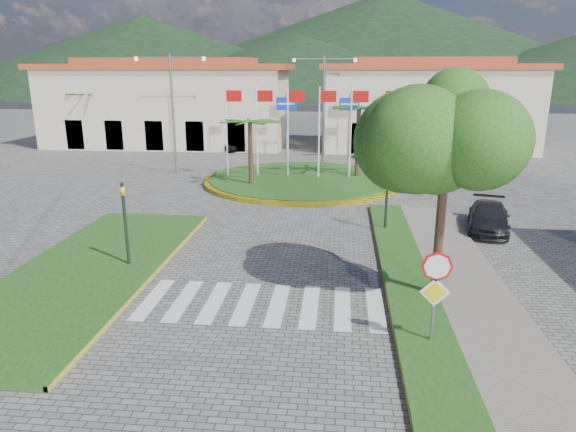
# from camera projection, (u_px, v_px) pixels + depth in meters

# --- Properties ---
(ground) EXTENTS (160.00, 160.00, 0.00)m
(ground) POSITION_uv_depth(u_px,v_px,m) (232.00, 378.00, 12.11)
(ground) COLOR #5A5855
(ground) RESTS_ON ground
(sidewalk_right) EXTENTS (4.00, 28.00, 0.15)m
(sidewalk_right) POSITION_uv_depth(u_px,v_px,m) (473.00, 345.00, 13.41)
(sidewalk_right) COLOR gray
(sidewalk_right) RESTS_ON ground
(verge_right) EXTENTS (1.60, 28.00, 0.18)m
(verge_right) POSITION_uv_depth(u_px,v_px,m) (426.00, 342.00, 13.53)
(verge_right) COLOR #1A4B15
(verge_right) RESTS_ON ground
(median_left) EXTENTS (5.00, 14.00, 0.18)m
(median_left) POSITION_uv_depth(u_px,v_px,m) (89.00, 269.00, 18.47)
(median_left) COLOR #1A4B15
(median_left) RESTS_ON ground
(crosswalk) EXTENTS (8.00, 3.00, 0.01)m
(crosswalk) POSITION_uv_depth(u_px,v_px,m) (259.00, 304.00, 15.94)
(crosswalk) COLOR silver
(crosswalk) RESTS_ON ground
(roundabout_island) EXTENTS (12.70, 12.70, 6.00)m
(roundabout_island) POSITION_uv_depth(u_px,v_px,m) (302.00, 180.00, 33.10)
(roundabout_island) COLOR yellow
(roundabout_island) RESTS_ON ground
(stop_sign) EXTENTS (0.80, 0.11, 2.65)m
(stop_sign) POSITION_uv_depth(u_px,v_px,m) (436.00, 283.00, 13.01)
(stop_sign) COLOR slate
(stop_sign) RESTS_ON ground
(deciduous_tree) EXTENTS (3.60, 3.60, 6.80)m
(deciduous_tree) POSITION_uv_depth(u_px,v_px,m) (448.00, 135.00, 14.93)
(deciduous_tree) COLOR black
(deciduous_tree) RESTS_ON ground
(traffic_light_left) EXTENTS (0.15, 0.18, 3.20)m
(traffic_light_left) POSITION_uv_depth(u_px,v_px,m) (125.00, 217.00, 18.31)
(traffic_light_left) COLOR black
(traffic_light_left) RESTS_ON ground
(traffic_light_right) EXTENTS (0.15, 0.18, 3.20)m
(traffic_light_right) POSITION_uv_depth(u_px,v_px,m) (387.00, 189.00, 22.61)
(traffic_light_right) COLOR black
(traffic_light_right) RESTS_ON ground
(traffic_light_far) EXTENTS (0.18, 0.15, 3.20)m
(traffic_light_far) POSITION_uv_depth(u_px,v_px,m) (422.00, 145.00, 35.66)
(traffic_light_far) COLOR black
(traffic_light_far) RESTS_ON ground
(direction_sign_west) EXTENTS (1.60, 0.14, 5.20)m
(direction_sign_west) POSITION_uv_depth(u_px,v_px,m) (286.00, 115.00, 40.96)
(direction_sign_west) COLOR slate
(direction_sign_west) RESTS_ON ground
(direction_sign_east) EXTENTS (1.60, 0.14, 5.20)m
(direction_sign_east) POSITION_uv_depth(u_px,v_px,m) (349.00, 115.00, 40.47)
(direction_sign_east) COLOR slate
(direction_sign_east) RESTS_ON ground
(street_lamp_centre) EXTENTS (4.80, 0.16, 8.00)m
(street_lamp_centre) POSITION_uv_depth(u_px,v_px,m) (324.00, 104.00, 39.47)
(street_lamp_centre) COLOR slate
(street_lamp_centre) RESTS_ON ground
(street_lamp_west) EXTENTS (4.80, 0.16, 8.00)m
(street_lamp_west) POSITION_uv_depth(u_px,v_px,m) (173.00, 108.00, 34.72)
(street_lamp_west) COLOR slate
(street_lamp_west) RESTS_ON ground
(building_left) EXTENTS (23.32, 9.54, 8.05)m
(building_left) POSITION_uv_depth(u_px,v_px,m) (169.00, 104.00, 48.76)
(building_left) COLOR beige
(building_left) RESTS_ON ground
(building_right) EXTENTS (19.08, 9.54, 8.05)m
(building_right) POSITION_uv_depth(u_px,v_px,m) (426.00, 105.00, 46.40)
(building_right) COLOR beige
(building_right) RESTS_ON ground
(hill_far_west) EXTENTS (140.00, 140.00, 22.00)m
(hill_far_west) POSITION_uv_depth(u_px,v_px,m) (144.00, 55.00, 148.41)
(hill_far_west) COLOR black
(hill_far_west) RESTS_ON ground
(hill_far_mid) EXTENTS (180.00, 180.00, 30.00)m
(hill_far_mid) POSITION_uv_depth(u_px,v_px,m) (384.00, 43.00, 159.54)
(hill_far_mid) COLOR black
(hill_far_mid) RESTS_ON ground
(hill_near_back) EXTENTS (110.00, 110.00, 16.00)m
(hill_near_back) POSITION_uv_depth(u_px,v_px,m) (296.00, 66.00, 135.23)
(hill_near_back) COLOR black
(hill_near_back) RESTS_ON ground
(white_van) EXTENTS (4.40, 2.58, 1.15)m
(white_van) POSITION_uv_depth(u_px,v_px,m) (217.00, 144.00, 46.19)
(white_van) COLOR silver
(white_van) RESTS_ON ground
(car_dark_a) EXTENTS (3.53, 2.52, 1.12)m
(car_dark_a) POSITION_uv_depth(u_px,v_px,m) (223.00, 145.00, 45.52)
(car_dark_a) COLOR black
(car_dark_a) RESTS_ON ground
(car_dark_b) EXTENTS (4.20, 1.63, 1.36)m
(car_dark_b) POSITION_uv_depth(u_px,v_px,m) (383.00, 150.00, 41.96)
(car_dark_b) COLOR black
(car_dark_b) RESTS_ON ground
(car_side_right) EXTENTS (2.67, 4.52, 1.23)m
(car_side_right) POSITION_uv_depth(u_px,v_px,m) (489.00, 217.00, 23.10)
(car_side_right) COLOR black
(car_side_right) RESTS_ON ground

